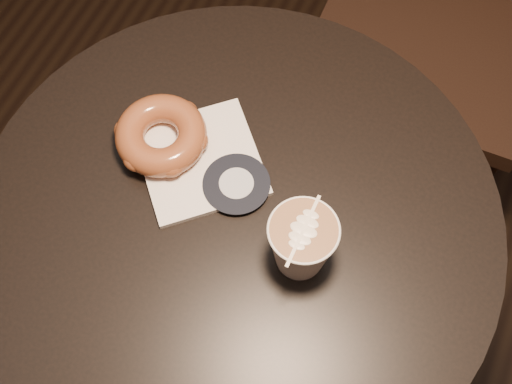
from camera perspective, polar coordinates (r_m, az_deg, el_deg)
cafe_table at (r=1.11m, az=-1.35°, el=-6.17°), size 0.70×0.70×0.75m
pastry_bag at (r=0.96m, az=-4.47°, el=2.49°), size 0.22×0.22×0.01m
doughnut at (r=0.96m, az=-7.61°, el=4.53°), size 0.12×0.12×0.04m
latte_cup at (r=0.86m, az=3.67°, el=-4.20°), size 0.09×0.09×0.10m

